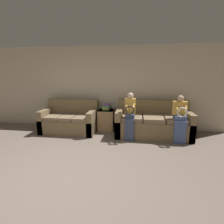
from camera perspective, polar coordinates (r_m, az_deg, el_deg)
ground_plane at (r=3.26m, az=-15.38°, el=-19.92°), size 14.00×14.00×0.00m
wall_back at (r=5.59m, az=-3.95°, el=7.86°), size 7.80×0.06×2.55m
couch_main at (r=5.07m, az=13.09°, el=-3.63°), size 2.03×0.98×0.97m
couch_side at (r=5.43m, az=-13.48°, el=-2.77°), size 1.59×0.91×0.94m
child_left_seated at (r=4.56m, az=5.87°, el=-0.73°), size 0.28×0.37×1.24m
child_right_seated at (r=4.68m, az=21.31°, el=-1.60°), size 0.34×0.37×1.19m
side_shelf at (r=5.39m, az=-1.82°, el=-2.55°), size 0.49×0.53×0.63m
book_stack at (r=5.31m, az=-1.81°, el=1.67°), size 0.22×0.32×0.19m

